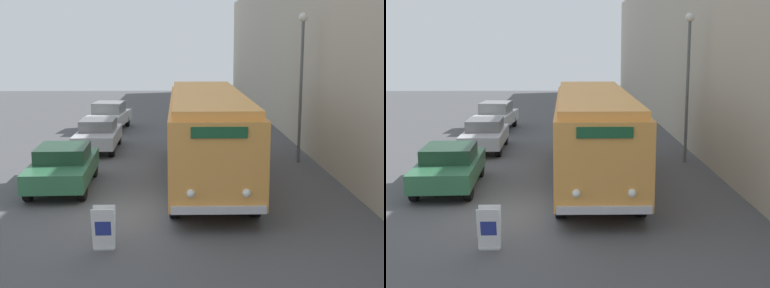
# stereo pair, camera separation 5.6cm
# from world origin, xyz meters

# --- Properties ---
(ground_plane) EXTENTS (80.00, 80.00, 0.00)m
(ground_plane) POSITION_xyz_m (0.00, 0.00, 0.00)
(ground_plane) COLOR #4C4C4F
(building_wall_right) EXTENTS (0.30, 60.00, 8.70)m
(building_wall_right) POSITION_xyz_m (6.61, 10.00, 4.35)
(building_wall_right) COLOR #B2A893
(building_wall_right) RESTS_ON ground_plane
(vintage_bus) EXTENTS (2.55, 11.06, 3.11)m
(vintage_bus) POSITION_xyz_m (1.86, 3.84, 1.79)
(vintage_bus) COLOR black
(vintage_bus) RESTS_ON ground_plane
(sign_board) EXTENTS (0.53, 0.39, 1.03)m
(sign_board) POSITION_xyz_m (-0.91, -2.56, 0.50)
(sign_board) COLOR gray
(sign_board) RESTS_ON ground_plane
(streetlamp) EXTENTS (0.36, 0.36, 5.95)m
(streetlamp) POSITION_xyz_m (5.74, 6.65, 3.90)
(streetlamp) COLOR #595E60
(streetlamp) RESTS_ON ground_plane
(parked_car_near) EXTENTS (2.06, 4.41, 1.42)m
(parked_car_near) POSITION_xyz_m (-3.00, 2.92, 0.75)
(parked_car_near) COLOR black
(parked_car_near) RESTS_ON ground_plane
(parked_car_mid) EXTENTS (1.81, 4.17, 1.41)m
(parked_car_mid) POSITION_xyz_m (-2.77, 9.34, 0.73)
(parked_car_mid) COLOR black
(parked_car_mid) RESTS_ON ground_plane
(parked_car_far) EXTENTS (2.23, 4.23, 1.55)m
(parked_car_far) POSITION_xyz_m (-3.03, 15.17, 0.79)
(parked_car_far) COLOR black
(parked_car_far) RESTS_ON ground_plane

